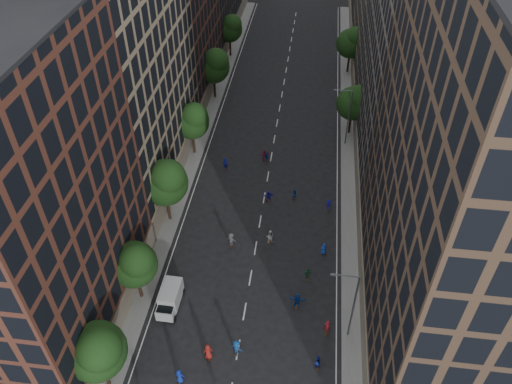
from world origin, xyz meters
TOP-DOWN VIEW (x-y plane):
  - ground at (0.00, 40.00)m, footprint 240.00×240.00m
  - sidewalk_left at (-12.00, 47.50)m, footprint 4.00×105.00m
  - sidewalk_right at (12.00, 47.50)m, footprint 4.00×105.00m
  - bldg_left_a at (-19.00, 11.00)m, footprint 14.00×22.00m
  - bldg_left_b at (-19.00, 35.00)m, footprint 14.00×26.00m
  - bldg_left_c at (-19.00, 58.00)m, footprint 14.00×20.00m
  - bldg_right_a at (19.00, 15.00)m, footprint 14.00×30.00m
  - bldg_right_b at (19.00, 44.00)m, footprint 14.00×28.00m
  - tree_left_0 at (-11.01, 3.85)m, footprint 5.20×5.20m
  - tree_left_1 at (-11.02, 13.86)m, footprint 4.80×4.80m
  - tree_left_2 at (-10.99, 25.83)m, footprint 5.60×5.60m
  - tree_left_3 at (-11.02, 39.85)m, footprint 5.00×5.00m
  - tree_left_4 at (-11.00, 55.84)m, footprint 5.40×5.40m
  - tree_left_5 at (-11.02, 71.86)m, footprint 4.80×4.80m
  - tree_right_a at (11.38, 47.85)m, footprint 5.00×5.00m
  - tree_right_b at (11.39, 67.85)m, footprint 5.20×5.20m
  - streetlamp_near at (10.37, 12.00)m, footprint 2.64×0.22m
  - streetlamp_far at (10.37, 45.00)m, footprint 2.64×0.22m
  - cargo_van at (-7.80, 13.27)m, footprint 2.12×4.38m
  - skater_0 at (-4.78, 5.10)m, footprint 0.88×0.59m
  - skater_2 at (7.64, 8.16)m, footprint 0.93×0.82m
  - skater_3 at (-0.05, 8.65)m, footprint 1.35×1.08m
  - skater_5 at (5.34, 14.86)m, footprint 1.72×0.67m
  - skater_6 at (-2.66, 7.81)m, footprint 1.11×0.94m
  - skater_7 at (8.50, 12.08)m, footprint 0.71×0.52m
  - skater_8 at (1.56, 23.59)m, footprint 0.97×0.78m
  - skater_9 at (-2.89, 22.60)m, footprint 1.32×0.95m
  - skater_10 at (6.25, 18.70)m, footprint 1.00×0.69m
  - skater_11 at (0.62, 30.97)m, footprint 1.47×0.88m
  - skater_12 at (7.91, 22.60)m, footprint 0.88×0.71m
  - skater_13 at (-6.07, 36.89)m, footprint 0.80×0.65m
  - skater_14 at (3.86, 31.73)m, footprint 0.90×0.80m
  - skater_15 at (8.34, 30.28)m, footprint 1.03×0.66m
  - skater_16 at (-0.54, 39.17)m, footprint 0.95×0.61m
  - skater_17 at (-0.88, 39.63)m, footprint 1.57×0.88m

SIDE VIEW (x-z plane):
  - ground at x=0.00m, z-range 0.00..0.00m
  - sidewalk_left at x=-12.00m, z-range 0.00..0.15m
  - sidewalk_right at x=12.00m, z-range 0.00..0.15m
  - skater_16 at x=-0.54m, z-range 0.00..1.50m
  - skater_11 at x=0.62m, z-range 0.00..1.51m
  - skater_15 at x=8.34m, z-range 0.00..1.51m
  - skater_14 at x=3.86m, z-range 0.00..1.54m
  - skater_12 at x=7.91m, z-range 0.00..1.57m
  - skater_10 at x=6.25m, z-range 0.00..1.58m
  - skater_2 at x=7.64m, z-range 0.00..1.60m
  - skater_17 at x=-0.88m, z-range 0.00..1.61m
  - skater_0 at x=-4.78m, z-range 0.00..1.75m
  - skater_7 at x=8.50m, z-range 0.00..1.79m
  - skater_5 at x=5.34m, z-range 0.00..1.82m
  - skater_3 at x=-0.05m, z-range 0.00..1.82m
  - skater_9 at x=-2.89m, z-range 0.00..1.85m
  - skater_13 at x=-6.07m, z-range 0.00..1.91m
  - skater_8 at x=1.56m, z-range 0.00..1.92m
  - skater_6 at x=-2.66m, z-range 0.00..1.93m
  - cargo_van at x=-7.80m, z-range 0.06..2.37m
  - streetlamp_near at x=10.37m, z-range 0.64..9.70m
  - streetlamp_far at x=10.37m, z-range 0.64..9.70m
  - tree_left_1 at x=-11.02m, z-range 1.45..9.66m
  - tree_right_a at x=11.38m, z-range 1.43..9.83m
  - tree_left_5 at x=-11.02m, z-range 1.51..9.84m
  - tree_left_3 at x=-11.02m, z-range 1.53..10.11m
  - tree_left_0 at x=-11.01m, z-range 1.54..10.37m
  - tree_right_b at x=11.39m, z-range 1.54..10.37m
  - tree_left_4 at x=-11.00m, z-range 1.56..10.63m
  - tree_left_2 at x=-10.99m, z-range 1.63..11.08m
  - bldg_left_c at x=-19.00m, z-range 0.00..28.00m
  - bldg_left_a at x=-19.00m, z-range 0.00..30.00m
  - bldg_right_b at x=19.00m, z-range 0.00..33.00m
  - bldg_left_b at x=-19.00m, z-range 0.00..34.00m
  - bldg_right_a at x=19.00m, z-range 0.00..36.00m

